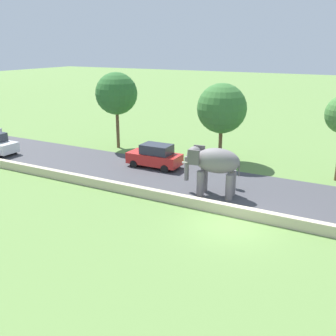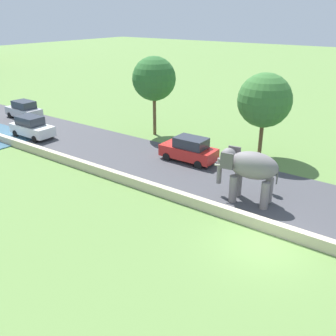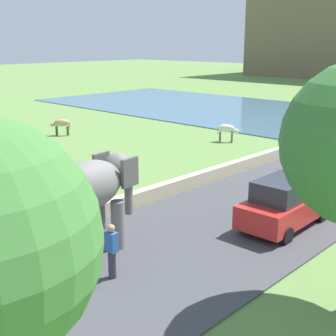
% 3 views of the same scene
% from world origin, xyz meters
% --- Properties ---
extents(ground_plane, '(220.00, 220.00, 0.00)m').
position_xyz_m(ground_plane, '(0.00, 0.00, 0.00)').
color(ground_plane, '#608442').
extents(road_surface, '(7.00, 120.00, 0.06)m').
position_xyz_m(road_surface, '(5.00, 20.00, 0.03)').
color(road_surface, '#424247').
rests_on(road_surface, ground).
extents(barrier_wall, '(0.40, 110.00, 0.59)m').
position_xyz_m(barrier_wall, '(1.20, 18.00, 0.30)').
color(barrier_wall, beige).
rests_on(barrier_wall, ground).
extents(elephant, '(1.75, 3.55, 2.99)m').
position_xyz_m(elephant, '(3.39, 2.39, 2.04)').
color(elephant, slate).
rests_on(elephant, ground).
extents(person_beside_elephant, '(0.36, 0.22, 1.63)m').
position_xyz_m(person_beside_elephant, '(5.09, 1.70, 0.87)').
color(person_beside_elephant, '#33333D').
rests_on(person_beside_elephant, ground).
extents(car_red, '(1.85, 4.03, 1.80)m').
position_xyz_m(car_red, '(6.58, 8.28, 0.90)').
color(car_red, red).
rests_on(car_red, ground).
extents(tree_near, '(3.77, 3.77, 6.07)m').
position_xyz_m(tree_near, '(10.43, 4.65, 4.17)').
color(tree_near, brown).
rests_on(tree_near, ground).
extents(tree_mid, '(3.60, 3.60, 6.57)m').
position_xyz_m(tree_mid, '(10.18, 14.17, 4.75)').
color(tree_mid, brown).
rests_on(tree_mid, ground).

